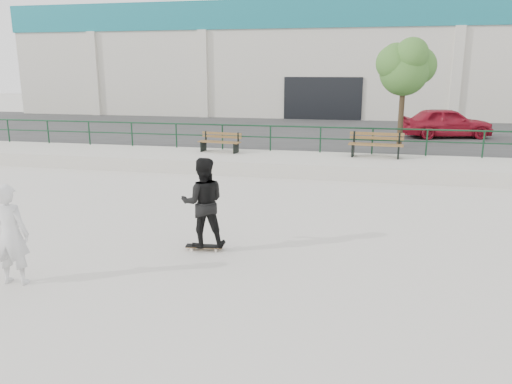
% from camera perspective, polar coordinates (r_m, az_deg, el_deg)
% --- Properties ---
extents(ground, '(120.00, 120.00, 0.00)m').
position_cam_1_polar(ground, '(9.93, -4.03, -8.18)').
color(ground, beige).
rests_on(ground, ground).
extents(ledge, '(30.00, 3.00, 0.50)m').
position_cam_1_polar(ledge, '(18.83, 3.92, 3.26)').
color(ledge, beige).
rests_on(ledge, ground).
extents(parking_strip, '(60.00, 14.00, 0.50)m').
position_cam_1_polar(parking_strip, '(27.18, 6.50, 6.50)').
color(parking_strip, '#303030').
rests_on(parking_strip, ground).
extents(railing, '(28.00, 0.06, 1.03)m').
position_cam_1_polar(railing, '(19.95, 4.50, 6.74)').
color(railing, '#133620').
rests_on(railing, ledge).
extents(commercial_building, '(44.20, 16.33, 8.00)m').
position_cam_1_polar(commercial_building, '(40.91, 8.68, 14.98)').
color(commercial_building, beige).
rests_on(commercial_building, ground).
extents(bench_left, '(1.75, 0.72, 0.78)m').
position_cam_1_polar(bench_left, '(19.92, -4.13, 5.69)').
color(bench_left, brown).
rests_on(bench_left, ledge).
extents(bench_right, '(2.03, 0.73, 0.92)m').
position_cam_1_polar(bench_right, '(19.24, 13.54, 5.26)').
color(bench_right, brown).
rests_on(bench_right, ledge).
extents(tree, '(2.50, 2.23, 4.45)m').
position_cam_1_polar(tree, '(22.04, 16.69, 13.65)').
color(tree, '#3E321F').
rests_on(tree, parking_strip).
extents(red_car, '(4.49, 2.66, 1.43)m').
position_cam_1_polar(red_car, '(25.74, 20.92, 7.43)').
color(red_car, maroon).
rests_on(red_car, parking_strip).
extents(skateboard, '(0.80, 0.29, 0.09)m').
position_cam_1_polar(skateboard, '(10.66, -5.93, -6.21)').
color(skateboard, black).
rests_on(skateboard, ground).
extents(standing_skater, '(1.09, 0.96, 1.88)m').
position_cam_1_polar(standing_skater, '(10.37, -6.06, -1.20)').
color(standing_skater, black).
rests_on(standing_skater, skateboard).
extents(seated_skater, '(0.70, 0.49, 1.82)m').
position_cam_1_polar(seated_skater, '(9.74, -26.26, -4.39)').
color(seated_skater, silver).
rests_on(seated_skater, ground).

